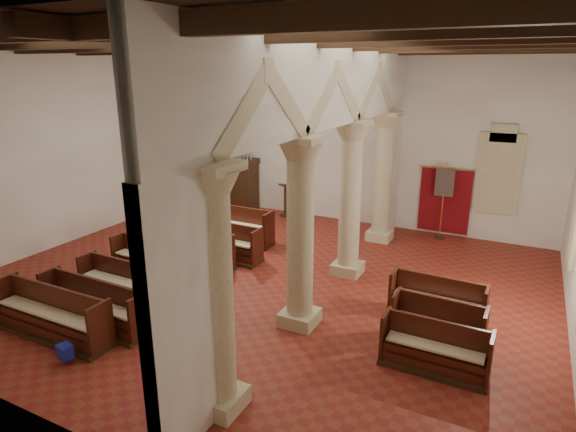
% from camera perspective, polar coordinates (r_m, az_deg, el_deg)
% --- Properties ---
extents(floor, '(14.00, 14.00, 0.00)m').
position_cam_1_polar(floor, '(12.64, -3.11, -7.75)').
color(floor, maroon).
rests_on(floor, ground).
extents(ceiling, '(14.00, 14.00, 0.00)m').
position_cam_1_polar(ceiling, '(11.48, -3.62, 20.54)').
color(ceiling, black).
rests_on(ceiling, wall_back).
extents(wall_back, '(14.00, 0.02, 6.00)m').
position_cam_1_polar(wall_back, '(17.07, 6.93, 9.24)').
color(wall_back, white).
rests_on(wall_back, floor).
extents(wall_front, '(14.00, 0.02, 6.00)m').
position_cam_1_polar(wall_front, '(7.34, -27.54, -3.27)').
color(wall_front, white).
rests_on(wall_front, floor).
extents(wall_left, '(0.02, 12.00, 6.00)m').
position_cam_1_polar(wall_left, '(16.33, -25.31, 7.37)').
color(wall_left, white).
rests_on(wall_left, floor).
extents(ceiling_beams, '(13.80, 11.80, 0.30)m').
position_cam_1_polar(ceiling_beams, '(11.47, -3.60, 19.64)').
color(ceiling_beams, '#342110').
rests_on(ceiling_beams, wall_back).
extents(arcade, '(0.90, 11.90, 6.00)m').
position_cam_1_polar(arcade, '(10.81, 4.96, 7.76)').
color(arcade, beige).
rests_on(arcade, floor).
extents(window_back, '(1.00, 0.03, 2.20)m').
position_cam_1_polar(window_back, '(16.20, 23.67, 4.62)').
color(window_back, '#337358').
rests_on(window_back, wall_back).
extents(pipe_organ, '(2.10, 0.85, 4.40)m').
position_cam_1_polar(pipe_organ, '(18.93, -6.72, 5.02)').
color(pipe_organ, '#342110').
rests_on(pipe_organ, floor).
extents(lectern, '(0.54, 0.54, 1.28)m').
position_cam_1_polar(lectern, '(17.91, -0.04, 1.66)').
color(lectern, '#362611').
rests_on(lectern, floor).
extents(dossal_curtain, '(1.80, 0.07, 2.17)m').
position_cam_1_polar(dossal_curtain, '(16.51, 18.07, 1.74)').
color(dossal_curtain, maroon).
rests_on(dossal_curtain, floor).
extents(processional_banner, '(0.57, 0.72, 2.48)m').
position_cam_1_polar(processional_banner, '(16.19, 17.73, 0.17)').
color(processional_banner, '#342110').
rests_on(processional_banner, floor).
extents(hymnal_box_a, '(0.31, 0.28, 0.27)m').
position_cam_1_polar(hymnal_box_a, '(10.24, -24.91, -14.37)').
color(hymnal_box_a, navy).
rests_on(hymnal_box_a, floor).
extents(hymnal_box_b, '(0.45, 0.41, 0.37)m').
position_cam_1_polar(hymnal_box_b, '(10.70, -9.89, -11.20)').
color(hymnal_box_b, navy).
rests_on(hymnal_box_b, floor).
extents(hymnal_box_c, '(0.38, 0.32, 0.34)m').
position_cam_1_polar(hymnal_box_c, '(12.04, -8.72, -7.84)').
color(hymnal_box_c, navy).
rests_on(hymnal_box_c, floor).
extents(tube_heater_a, '(0.88, 0.40, 0.09)m').
position_cam_1_polar(tube_heater_a, '(10.99, -20.80, -12.07)').
color(tube_heater_a, white).
rests_on(tube_heater_a, floor).
extents(tube_heater_b, '(1.05, 0.55, 0.11)m').
position_cam_1_polar(tube_heater_b, '(12.32, -25.05, -9.33)').
color(tube_heater_b, white).
rests_on(tube_heater_b, floor).
extents(nave_pew_0, '(2.86, 0.71, 1.05)m').
position_cam_1_polar(nave_pew_0, '(11.19, -26.14, -11.11)').
color(nave_pew_0, '#342110').
rests_on(nave_pew_0, floor).
extents(nave_pew_1, '(2.79, 0.74, 1.01)m').
position_cam_1_polar(nave_pew_1, '(11.30, -22.05, -10.38)').
color(nave_pew_1, '#342110').
rests_on(nave_pew_1, floor).
extents(nave_pew_2, '(2.98, 0.72, 0.99)m').
position_cam_1_polar(nave_pew_2, '(11.94, -18.01, -8.47)').
color(nave_pew_2, '#342110').
rests_on(nave_pew_2, floor).
extents(nave_pew_3, '(2.83, 0.83, 0.99)m').
position_cam_1_polar(nave_pew_3, '(13.12, -15.33, -5.85)').
color(nave_pew_3, '#342110').
rests_on(nave_pew_3, floor).
extents(nave_pew_4, '(2.78, 0.83, 1.04)m').
position_cam_1_polar(nave_pew_4, '(13.83, -11.59, -4.28)').
color(nave_pew_4, '#342110').
rests_on(nave_pew_4, floor).
extents(nave_pew_5, '(3.00, 0.77, 1.04)m').
position_cam_1_polar(nave_pew_5, '(14.28, -8.67, -3.43)').
color(nave_pew_5, '#342110').
rests_on(nave_pew_5, floor).
extents(nave_pew_6, '(3.13, 0.77, 1.14)m').
position_cam_1_polar(nave_pew_6, '(15.50, -7.22, -1.57)').
color(nave_pew_6, '#342110').
rests_on(nave_pew_6, floor).
extents(aisle_pew_0, '(1.94, 0.66, 0.95)m').
position_cam_1_polar(aisle_pew_0, '(9.49, 16.92, -15.48)').
color(aisle_pew_0, '#342110').
rests_on(aisle_pew_0, floor).
extents(aisle_pew_1, '(1.79, 0.73, 1.01)m').
position_cam_1_polar(aisle_pew_1, '(10.16, 17.22, -13.02)').
color(aisle_pew_1, '#342110').
rests_on(aisle_pew_1, floor).
extents(aisle_pew_2, '(2.04, 0.73, 1.00)m').
position_cam_1_polar(aisle_pew_2, '(11.11, 17.17, -10.30)').
color(aisle_pew_2, '#342110').
rests_on(aisle_pew_2, floor).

